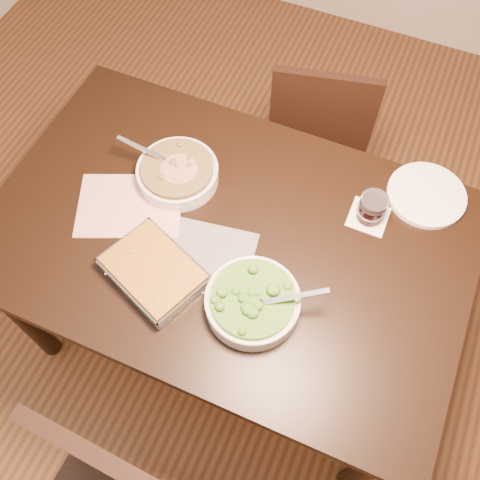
% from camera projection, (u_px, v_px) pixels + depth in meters
% --- Properties ---
extents(ground, '(4.00, 4.00, 0.00)m').
position_uv_depth(ground, '(230.00, 325.00, 2.20)').
color(ground, '#482314').
rests_on(ground, ground).
extents(table, '(1.40, 0.90, 0.75)m').
position_uv_depth(table, '(227.00, 250.00, 1.63)').
color(table, black).
rests_on(table, ground).
extents(magazine_a, '(0.37, 0.33, 0.01)m').
position_uv_depth(magazine_a, '(130.00, 205.00, 1.59)').
color(magazine_a, '#B9353F').
rests_on(magazine_a, table).
extents(magazine_b, '(0.34, 0.27, 0.01)m').
position_uv_depth(magazine_b, '(198.00, 256.00, 1.51)').
color(magazine_b, '#28272F').
rests_on(magazine_b, table).
extents(coaster, '(0.11, 0.11, 0.00)m').
position_uv_depth(coaster, '(368.00, 217.00, 1.57)').
color(coaster, white).
rests_on(coaster, table).
extents(stew_bowl, '(0.28, 0.25, 0.09)m').
position_uv_depth(stew_bowl, '(178.00, 173.00, 1.61)').
color(stew_bowl, white).
rests_on(stew_bowl, table).
extents(broccoli_bowl, '(0.27, 0.25, 0.10)m').
position_uv_depth(broccoli_bowl, '(253.00, 302.00, 1.41)').
color(broccoli_bowl, white).
rests_on(broccoli_bowl, table).
extents(baking_dish, '(0.32, 0.28, 0.05)m').
position_uv_depth(baking_dish, '(154.00, 271.00, 1.46)').
color(baking_dish, silver).
rests_on(baking_dish, table).
extents(wine_tumbler, '(0.08, 0.08, 0.09)m').
position_uv_depth(wine_tumbler, '(372.00, 208.00, 1.53)').
color(wine_tumbler, black).
rests_on(wine_tumbler, coaster).
extents(dinner_plate, '(0.24, 0.24, 0.02)m').
position_uv_depth(dinner_plate, '(426.00, 195.00, 1.60)').
color(dinner_plate, white).
rests_on(dinner_plate, table).
extents(chair_far, '(0.46, 0.46, 0.81)m').
position_uv_depth(chair_far, '(319.00, 125.00, 2.14)').
color(chair_far, black).
rests_on(chair_far, ground).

